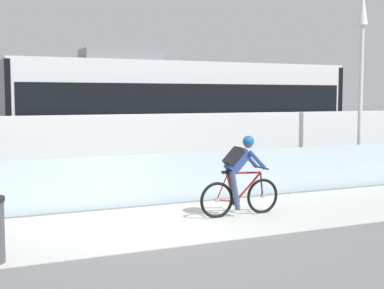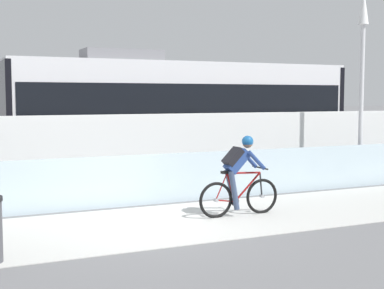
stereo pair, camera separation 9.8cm
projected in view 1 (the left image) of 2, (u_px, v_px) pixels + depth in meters
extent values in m
plane|color=slate|center=(152.00, 225.00, 10.23)|extent=(200.00, 200.00, 0.00)
cube|color=beige|center=(152.00, 225.00, 10.23)|extent=(32.00, 3.20, 0.01)
cube|color=silver|center=(121.00, 181.00, 11.85)|extent=(32.00, 0.05, 1.12)
cube|color=white|center=(99.00, 155.00, 13.45)|extent=(32.00, 0.36, 1.94)
cube|color=#595654|center=(77.00, 180.00, 15.78)|extent=(32.00, 0.08, 0.01)
cube|color=#595654|center=(66.00, 173.00, 17.07)|extent=(32.00, 0.08, 0.01)
cube|color=silver|center=(180.00, 112.00, 17.75)|extent=(11.00, 2.50, 3.10)
cube|color=black|center=(180.00, 101.00, 17.72)|extent=(10.56, 2.54, 1.04)
cube|color=orange|center=(180.00, 154.00, 17.87)|extent=(10.78, 2.53, 0.28)
cube|color=slate|center=(121.00, 56.00, 16.77)|extent=(2.40, 1.10, 0.36)
cube|color=#232326|center=(73.00, 164.00, 16.42)|extent=(1.40, 1.88, 0.20)
cylinder|color=black|center=(78.00, 169.00, 15.77)|extent=(0.60, 0.10, 0.60)
cylinder|color=black|center=(68.00, 164.00, 17.07)|extent=(0.60, 0.10, 0.60)
cube|color=#232326|center=(272.00, 154.00, 19.35)|extent=(1.40, 1.88, 0.20)
cylinder|color=black|center=(283.00, 158.00, 18.71)|extent=(0.60, 0.10, 0.60)
cylinder|color=black|center=(261.00, 154.00, 20.00)|extent=(0.60, 0.10, 0.60)
cube|color=black|center=(3.00, 114.00, 15.48)|extent=(0.16, 2.54, 2.94)
cube|color=black|center=(317.00, 110.00, 20.02)|extent=(0.16, 2.54, 2.94)
torus|color=black|center=(262.00, 196.00, 11.20)|extent=(0.72, 0.06, 0.72)
cylinder|color=#99999E|center=(262.00, 196.00, 11.20)|extent=(0.07, 0.10, 0.07)
torus|color=black|center=(217.00, 200.00, 10.76)|extent=(0.72, 0.06, 0.72)
cylinder|color=#99999E|center=(217.00, 200.00, 10.76)|extent=(0.07, 0.10, 0.07)
cylinder|color=maroon|center=(248.00, 187.00, 11.04)|extent=(0.60, 0.04, 0.58)
cylinder|color=maroon|center=(232.00, 187.00, 10.88)|extent=(0.22, 0.04, 0.59)
cylinder|color=maroon|center=(245.00, 173.00, 10.98)|extent=(0.76, 0.04, 0.07)
cylinder|color=maroon|center=(226.00, 201.00, 10.86)|extent=(0.43, 0.03, 0.09)
cylinder|color=maroon|center=(222.00, 187.00, 10.79)|extent=(0.27, 0.02, 0.53)
cylinder|color=black|center=(262.00, 184.00, 11.17)|extent=(0.08, 0.03, 0.49)
cube|color=black|center=(228.00, 172.00, 10.82)|extent=(0.24, 0.10, 0.05)
cylinder|color=black|center=(261.00, 168.00, 11.13)|extent=(0.03, 0.58, 0.03)
cylinder|color=#262628|center=(236.00, 201.00, 10.95)|extent=(0.18, 0.02, 0.18)
cube|color=navy|center=(238.00, 161.00, 10.89)|extent=(0.50, 0.28, 0.51)
cube|color=black|center=(234.00, 156.00, 10.85)|extent=(0.38, 0.30, 0.38)
sphere|color=#997051|center=(248.00, 143.00, 10.96)|extent=(0.20, 0.20, 0.20)
sphere|color=#195999|center=(248.00, 141.00, 10.96)|extent=(0.23, 0.23, 0.23)
cylinder|color=navy|center=(257.00, 160.00, 10.90)|extent=(0.41, 0.08, 0.41)
cylinder|color=navy|center=(249.00, 159.00, 11.19)|extent=(0.41, 0.08, 0.41)
cylinder|color=#384766|center=(235.00, 190.00, 10.82)|extent=(0.25, 0.11, 0.79)
cylinder|color=#384766|center=(231.00, 182.00, 10.97)|extent=(0.25, 0.11, 0.52)
cylinder|color=gray|center=(358.00, 180.00, 15.01)|extent=(0.24, 0.24, 0.20)
cylinder|color=silver|center=(360.00, 103.00, 14.83)|extent=(0.12, 0.12, 4.20)
cone|color=white|center=(363.00, 7.00, 14.61)|extent=(0.28, 0.28, 0.90)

